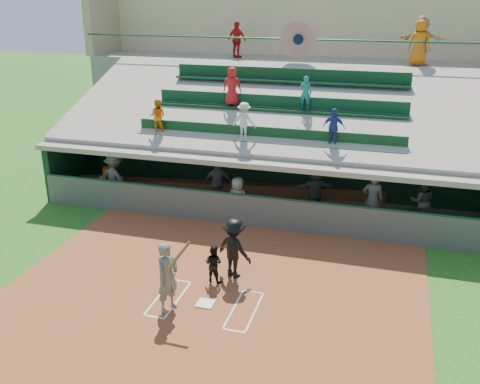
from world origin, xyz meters
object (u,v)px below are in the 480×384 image
(batter_at_plate, at_px, (168,277))
(catcher, at_px, (213,264))
(home_plate, at_px, (205,303))
(water_cooler, at_px, (109,173))
(white_table, at_px, (110,188))

(batter_at_plate, height_order, catcher, batter_at_plate)
(home_plate, xyz_separation_m, catcher, (-0.17, 1.16, 0.52))
(home_plate, distance_m, batter_at_plate, 1.29)
(batter_at_plate, bearing_deg, catcher, 69.06)
(home_plate, bearing_deg, catcher, 98.41)
(batter_at_plate, bearing_deg, water_cooler, 128.72)
(batter_at_plate, relative_size, catcher, 1.83)
(batter_at_plate, height_order, water_cooler, batter_at_plate)
(home_plate, relative_size, catcher, 0.40)
(home_plate, relative_size, batter_at_plate, 0.22)
(catcher, relative_size, white_table, 1.26)
(catcher, bearing_deg, batter_at_plate, 78.47)
(batter_at_plate, distance_m, catcher, 1.78)
(home_plate, relative_size, water_cooler, 0.99)
(batter_at_plate, distance_m, water_cooler, 8.43)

